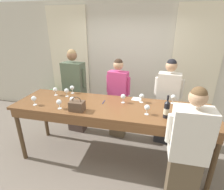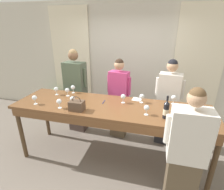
# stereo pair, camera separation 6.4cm
# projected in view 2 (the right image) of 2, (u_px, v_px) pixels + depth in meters

# --- Properties ---
(ground_plane) EXTENTS (18.00, 18.00, 0.00)m
(ground_plane) POSITION_uv_depth(u_px,v_px,m) (111.00, 157.00, 3.19)
(ground_plane) COLOR #70665B
(wall_back) EXTENTS (12.00, 0.06, 2.80)m
(wall_back) POSITION_uv_depth(u_px,v_px,m) (130.00, 62.00, 4.27)
(wall_back) COLOR beige
(wall_back) RESTS_ON ground_plane
(curtain_panel_left) EXTENTS (1.02, 0.03, 2.69)m
(curtain_panel_left) POSITION_uv_depth(u_px,v_px,m) (72.00, 62.00, 4.59)
(curtain_panel_left) COLOR #EFE5C6
(curtain_panel_left) RESTS_ON ground_plane
(curtain_panel_right) EXTENTS (1.02, 0.03, 2.69)m
(curtain_panel_right) POSITION_uv_depth(u_px,v_px,m) (197.00, 69.00, 3.87)
(curtain_panel_right) COLOR #EFE5C6
(curtain_panel_right) RESTS_ON ground_plane
(tasting_bar) EXTENTS (3.17, 0.88, 1.04)m
(tasting_bar) POSITION_uv_depth(u_px,v_px,m) (110.00, 112.00, 2.81)
(tasting_bar) COLOR brown
(tasting_bar) RESTS_ON ground_plane
(wine_bottle) EXTENTS (0.08, 0.08, 0.33)m
(wine_bottle) POSITION_uv_depth(u_px,v_px,m) (166.00, 110.00, 2.38)
(wine_bottle) COLOR black
(wine_bottle) RESTS_ON tasting_bar
(handbag) EXTENTS (0.22, 0.16, 0.23)m
(handbag) POSITION_uv_depth(u_px,v_px,m) (77.00, 105.00, 2.63)
(handbag) COLOR brown
(handbag) RESTS_ON tasting_bar
(wine_glass_front_left) EXTENTS (0.08, 0.08, 0.15)m
(wine_glass_front_left) POSITION_uv_depth(u_px,v_px,m) (142.00, 97.00, 2.88)
(wine_glass_front_left) COLOR white
(wine_glass_front_left) RESTS_ON tasting_bar
(wine_glass_front_mid) EXTENTS (0.08, 0.08, 0.15)m
(wine_glass_front_mid) POSITION_uv_depth(u_px,v_px,m) (201.00, 109.00, 2.45)
(wine_glass_front_mid) COLOR white
(wine_glass_front_mid) RESTS_ON tasting_bar
(wine_glass_front_right) EXTENTS (0.08, 0.08, 0.15)m
(wine_glass_front_right) POSITION_uv_depth(u_px,v_px,m) (59.00, 102.00, 2.69)
(wine_glass_front_right) COLOR white
(wine_glass_front_right) RESTS_ON tasting_bar
(wine_glass_center_left) EXTENTS (0.08, 0.08, 0.15)m
(wine_glass_center_left) POSITION_uv_depth(u_px,v_px,m) (67.00, 91.00, 3.15)
(wine_glass_center_left) COLOR white
(wine_glass_center_left) RESTS_ON tasting_bar
(wine_glass_center_mid) EXTENTS (0.08, 0.08, 0.15)m
(wine_glass_center_mid) POSITION_uv_depth(u_px,v_px,m) (56.00, 89.00, 3.21)
(wine_glass_center_mid) COLOR white
(wine_glass_center_mid) RESTS_ON tasting_bar
(wine_glass_center_right) EXTENTS (0.08, 0.08, 0.15)m
(wine_glass_center_right) POSITION_uv_depth(u_px,v_px,m) (174.00, 98.00, 2.83)
(wine_glass_center_right) COLOR white
(wine_glass_center_right) RESTS_ON tasting_bar
(wine_glass_back_left) EXTENTS (0.08, 0.08, 0.15)m
(wine_glass_back_left) POSITION_uv_depth(u_px,v_px,m) (72.00, 99.00, 2.78)
(wine_glass_back_left) COLOR white
(wine_glass_back_left) RESTS_ON tasting_bar
(wine_glass_back_mid) EXTENTS (0.08, 0.08, 0.15)m
(wine_glass_back_mid) POSITION_uv_depth(u_px,v_px,m) (73.00, 88.00, 3.30)
(wine_glass_back_mid) COLOR white
(wine_glass_back_mid) RESTS_ON tasting_bar
(wine_glass_back_right) EXTENTS (0.08, 0.08, 0.15)m
(wine_glass_back_right) POSITION_uv_depth(u_px,v_px,m) (35.00, 98.00, 2.82)
(wine_glass_back_right) COLOR white
(wine_glass_back_right) RESTS_ON tasting_bar
(wine_glass_near_host) EXTENTS (0.08, 0.08, 0.15)m
(wine_glass_near_host) POSITION_uv_depth(u_px,v_px,m) (123.00, 97.00, 2.87)
(wine_glass_near_host) COLOR white
(wine_glass_near_host) RESTS_ON tasting_bar
(wine_glass_by_bottle) EXTENTS (0.08, 0.08, 0.15)m
(wine_glass_by_bottle) POSITION_uv_depth(u_px,v_px,m) (199.00, 118.00, 2.22)
(wine_glass_by_bottle) COLOR white
(wine_glass_by_bottle) RESTS_ON tasting_bar
(wine_glass_by_handbag) EXTENTS (0.08, 0.08, 0.15)m
(wine_glass_by_handbag) POSITION_uv_depth(u_px,v_px,m) (147.00, 108.00, 2.48)
(wine_glass_by_handbag) COLOR white
(wine_glass_by_handbag) RESTS_ON tasting_bar
(napkin) EXTENTS (0.17, 0.17, 0.00)m
(napkin) POSITION_uv_depth(u_px,v_px,m) (137.00, 99.00, 3.04)
(napkin) COLOR white
(napkin) RESTS_ON tasting_bar
(pen) EXTENTS (0.01, 0.15, 0.01)m
(pen) POSITION_uv_depth(u_px,v_px,m) (104.00, 102.00, 2.93)
(pen) COLOR #193399
(pen) RESTS_ON tasting_bar
(guest_olive_jacket) EXTENTS (0.55, 0.30, 1.82)m
(guest_olive_jacket) POSITION_uv_depth(u_px,v_px,m) (76.00, 92.00, 3.73)
(guest_olive_jacket) COLOR #473833
(guest_olive_jacket) RESTS_ON ground_plane
(guest_pink_top) EXTENTS (0.49, 0.26, 1.67)m
(guest_pink_top) POSITION_uv_depth(u_px,v_px,m) (119.00, 98.00, 3.53)
(guest_pink_top) COLOR brown
(guest_pink_top) RESTS_ON ground_plane
(guest_cream_sweater) EXTENTS (0.52, 0.28, 1.70)m
(guest_cream_sweater) POSITION_uv_depth(u_px,v_px,m) (168.00, 103.00, 3.31)
(guest_cream_sweater) COLOR #28282D
(guest_cream_sweater) RESTS_ON ground_plane
(host_pouring) EXTENTS (0.54, 0.26, 1.68)m
(host_pouring) POSITION_uv_depth(u_px,v_px,m) (186.00, 155.00, 2.02)
(host_pouring) COLOR brown
(host_pouring) RESTS_ON ground_plane
(potted_plant) EXTENTS (0.32, 0.32, 0.66)m
(potted_plant) POSITION_uv_depth(u_px,v_px,m) (55.00, 100.00, 4.81)
(potted_plant) COLOR #935B3D
(potted_plant) RESTS_ON ground_plane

